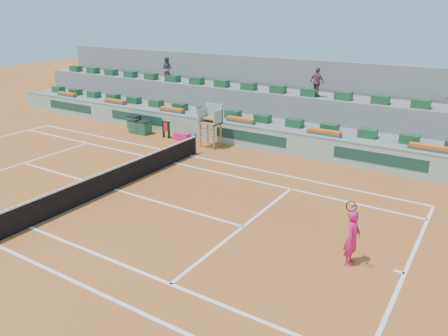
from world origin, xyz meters
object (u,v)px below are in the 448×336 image
at_px(tennis_player, 352,237).
at_px(player_bag, 182,137).
at_px(umpire_chair, 211,120).
at_px(drink_cooler_a, 143,127).

bearing_deg(tennis_player, player_bag, 147.70).
bearing_deg(umpire_chair, player_bag, 177.85).
height_order(player_bag, tennis_player, tennis_player).
xyz_separation_m(player_bag, drink_cooler_a, (-2.88, -0.18, 0.20)).
distance_m(umpire_chair, drink_cooler_a, 5.17).
bearing_deg(drink_cooler_a, player_bag, 3.58).
relative_size(player_bag, drink_cooler_a, 1.17).
bearing_deg(tennis_player, umpire_chair, 142.89).
relative_size(umpire_chair, drink_cooler_a, 2.83).
height_order(drink_cooler_a, tennis_player, tennis_player).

